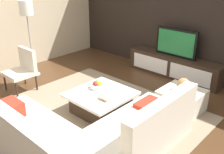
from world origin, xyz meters
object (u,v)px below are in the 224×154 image
(ottoman, at_px, (181,101))
(media_console, at_px, (174,66))
(fruit_bowl, at_px, (98,85))
(coffee_table, at_px, (101,102))
(floor_lamp, at_px, (27,13))
(accent_chair_near, at_px, (23,67))
(television, at_px, (176,43))
(sectional_couch, at_px, (83,137))
(decorative_ball, at_px, (183,85))
(book_stack, at_px, (105,98))

(ottoman, bearing_deg, media_console, 125.52)
(ottoman, height_order, fruit_bowl, fruit_bowl)
(coffee_table, bearing_deg, floor_lamp, 177.24)
(coffee_table, distance_m, fruit_bowl, 0.31)
(accent_chair_near, xyz_separation_m, ottoman, (2.87, 1.43, -0.29))
(television, relative_size, sectional_couch, 0.42)
(media_console, distance_m, decorative_ball, 1.61)
(media_console, xyz_separation_m, television, (0.00, 0.00, 0.57))
(floor_lamp, bearing_deg, fruit_bowl, -0.40)
(ottoman, relative_size, book_stack, 3.26)
(floor_lamp, distance_m, decorative_ball, 3.64)
(accent_chair_near, bearing_deg, floor_lamp, 140.55)
(floor_lamp, bearing_deg, accent_chair_near, -45.02)
(floor_lamp, bearing_deg, television, 41.30)
(accent_chair_near, distance_m, book_stack, 2.09)
(accent_chair_near, height_order, fruit_bowl, accent_chair_near)
(media_console, height_order, floor_lamp, floor_lamp)
(television, distance_m, decorative_ball, 1.61)
(coffee_table, bearing_deg, sectional_couch, -57.54)
(sectional_couch, relative_size, floor_lamp, 1.37)
(coffee_table, relative_size, book_stack, 4.78)
(floor_lamp, relative_size, fruit_bowl, 6.21)
(media_console, xyz_separation_m, sectional_couch, (0.51, -3.26, 0.03))
(decorative_ball, bearing_deg, ottoman, 0.00)
(book_stack, bearing_deg, fruit_bowl, 151.69)
(television, bearing_deg, fruit_bowl, -97.35)
(accent_chair_near, relative_size, ottoman, 1.24)
(television, xyz_separation_m, decorative_ball, (0.92, -1.29, -0.30))
(television, bearing_deg, floor_lamp, -138.70)
(sectional_couch, bearing_deg, book_stack, 115.00)
(sectional_couch, bearing_deg, ottoman, 78.32)
(ottoman, relative_size, fruit_bowl, 2.50)
(television, height_order, book_stack, television)
(media_console, relative_size, accent_chair_near, 2.59)
(fruit_bowl, bearing_deg, sectional_couch, -53.15)
(floor_lamp, bearing_deg, media_console, 41.30)
(ottoman, bearing_deg, accent_chair_near, -153.48)
(television, relative_size, ottoman, 1.43)
(television, relative_size, decorative_ball, 4.24)
(television, bearing_deg, sectional_couch, -81.07)
(floor_lamp, distance_m, ottoman, 3.74)
(media_console, relative_size, fruit_bowl, 8.04)
(coffee_table, xyz_separation_m, decorative_ball, (1.02, 1.01, 0.32))
(floor_lamp, xyz_separation_m, fruit_bowl, (2.20, -0.02, -1.02))
(media_console, distance_m, fruit_bowl, 2.22)
(media_console, relative_size, floor_lamp, 1.29)
(sectional_couch, bearing_deg, television, 98.93)
(fruit_bowl, bearing_deg, decorative_ball, 37.05)
(sectional_couch, bearing_deg, media_console, 98.94)
(book_stack, bearing_deg, coffee_table, 151.81)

